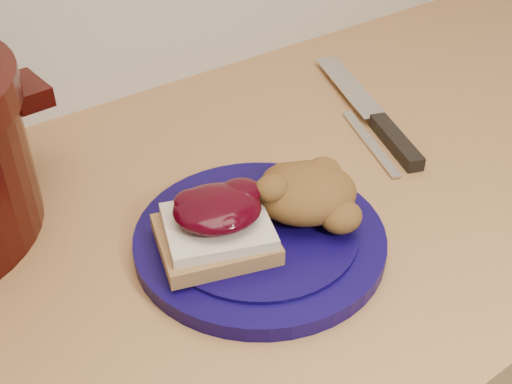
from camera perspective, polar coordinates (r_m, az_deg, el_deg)
plate at (r=0.64m, az=0.34°, el=-4.21°), size 0.33×0.33×0.02m
sandwich at (r=0.60m, az=-3.53°, el=-2.92°), size 0.13×0.12×0.05m
stuffing_mound at (r=0.64m, az=4.48°, el=-0.06°), size 0.13×0.12×0.05m
chef_knife at (r=0.83m, az=11.12°, el=5.87°), size 0.13×0.29×0.02m
butter_knife at (r=0.80m, az=10.09°, el=4.40°), size 0.07×0.15×0.00m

